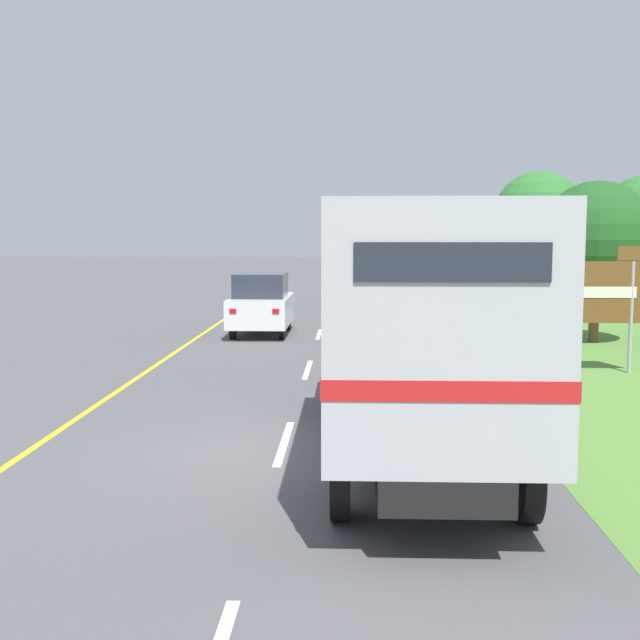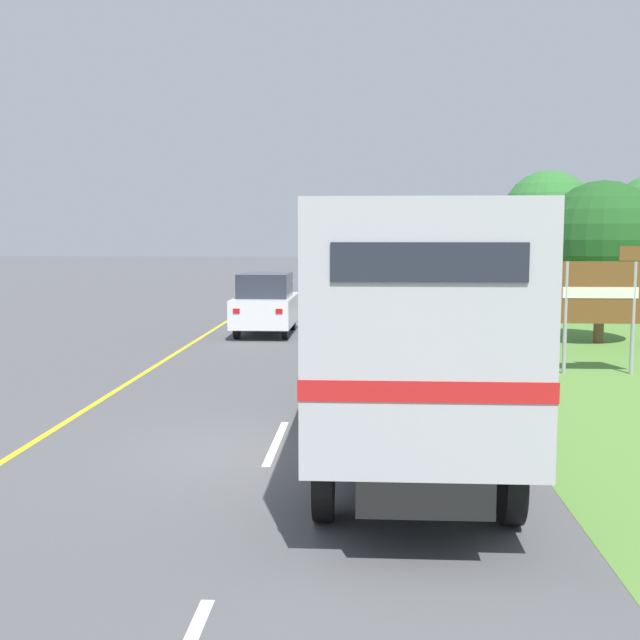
{
  "view_description": "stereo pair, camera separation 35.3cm",
  "coord_description": "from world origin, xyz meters",
  "px_view_note": "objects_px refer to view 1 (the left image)",
  "views": [
    {
      "loc": [
        1.0,
        -11.34,
        3.16
      ],
      "look_at": [
        0.3,
        6.88,
        1.2
      ],
      "focal_mm": 45.0,
      "sensor_mm": 36.0,
      "label": 1
    },
    {
      "loc": [
        1.36,
        -11.32,
        3.16
      ],
      "look_at": [
        0.3,
        6.88,
        1.2
      ],
      "focal_mm": 45.0,
      "sensor_mm": 36.0,
      "label": 2
    }
  ],
  "objects_px": {
    "roadside_tree_far": "(539,218)",
    "highway_sign": "(600,294)",
    "lead_car_grey_ahead": "(372,283)",
    "roadside_tree_near": "(597,240)",
    "horse_trailer_truck": "(417,321)",
    "lead_car_white": "(261,304)"
  },
  "relations": [
    {
      "from": "roadside_tree_far",
      "to": "highway_sign",
      "type": "bearing_deg",
      "value": -98.93
    },
    {
      "from": "lead_car_grey_ahead",
      "to": "roadside_tree_far",
      "type": "height_order",
      "value": "roadside_tree_far"
    },
    {
      "from": "roadside_tree_near",
      "to": "roadside_tree_far",
      "type": "bearing_deg",
      "value": 83.61
    },
    {
      "from": "horse_trailer_truck",
      "to": "highway_sign",
      "type": "height_order",
      "value": "horse_trailer_truck"
    },
    {
      "from": "lead_car_white",
      "to": "highway_sign",
      "type": "distance_m",
      "value": 10.85
    },
    {
      "from": "horse_trailer_truck",
      "to": "roadside_tree_far",
      "type": "xyz_separation_m",
      "value": [
        7.77,
        26.6,
        1.95
      ]
    },
    {
      "from": "lead_car_white",
      "to": "roadside_tree_near",
      "type": "height_order",
      "value": "roadside_tree_near"
    },
    {
      "from": "lead_car_white",
      "to": "lead_car_grey_ahead",
      "type": "distance_m",
      "value": 11.19
    },
    {
      "from": "horse_trailer_truck",
      "to": "roadside_tree_near",
      "type": "bearing_deg",
      "value": 63.66
    },
    {
      "from": "lead_car_grey_ahead",
      "to": "horse_trailer_truck",
      "type": "bearing_deg",
      "value": -90.08
    },
    {
      "from": "lead_car_white",
      "to": "roadside_tree_far",
      "type": "distance_m",
      "value": 17.32
    },
    {
      "from": "highway_sign",
      "to": "roadside_tree_near",
      "type": "xyz_separation_m",
      "value": [
        1.46,
        5.24,
        1.19
      ]
    },
    {
      "from": "lead_car_grey_ahead",
      "to": "highway_sign",
      "type": "relative_size",
      "value": 1.56
    },
    {
      "from": "lead_car_grey_ahead",
      "to": "roadside_tree_near",
      "type": "relative_size",
      "value": 0.96
    },
    {
      "from": "highway_sign",
      "to": "horse_trailer_truck",
      "type": "bearing_deg",
      "value": -123.09
    },
    {
      "from": "lead_car_grey_ahead",
      "to": "roadside_tree_far",
      "type": "bearing_deg",
      "value": 14.98
    },
    {
      "from": "horse_trailer_truck",
      "to": "highway_sign",
      "type": "xyz_separation_m",
      "value": [
        4.73,
        7.26,
        -0.16
      ]
    },
    {
      "from": "highway_sign",
      "to": "lead_car_white",
      "type": "bearing_deg",
      "value": 141.5
    },
    {
      "from": "horse_trailer_truck",
      "to": "roadside_tree_near",
      "type": "distance_m",
      "value": 13.99
    },
    {
      "from": "lead_car_grey_ahead",
      "to": "highway_sign",
      "type": "xyz_separation_m",
      "value": [
        4.7,
        -17.27,
        0.82
      ]
    },
    {
      "from": "lead_car_white",
      "to": "lead_car_grey_ahead",
      "type": "relative_size",
      "value": 0.85
    },
    {
      "from": "horse_trailer_truck",
      "to": "roadside_tree_near",
      "type": "xyz_separation_m",
      "value": [
        6.19,
        12.5,
        1.03
      ]
    }
  ]
}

